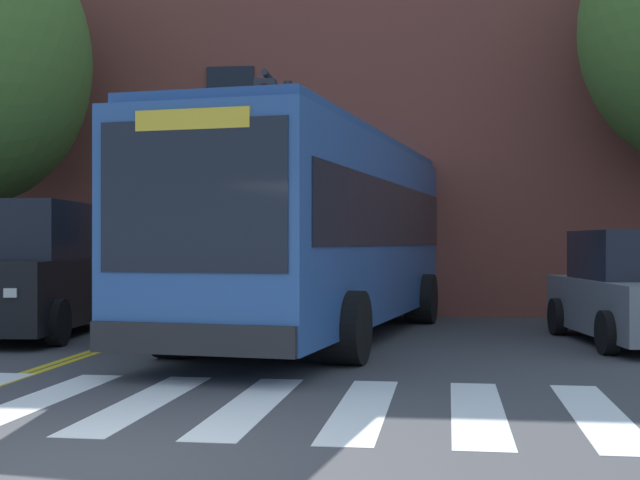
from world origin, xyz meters
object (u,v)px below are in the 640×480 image
at_px(car_black_near_lane, 27,273).
at_px(car_red_behind_bus, 359,273).
at_px(city_bus, 328,230).
at_px(traffic_light_overhead, 279,156).
at_px(car_grey_far_lane, 637,293).

distance_m(car_black_near_lane, car_red_behind_bus, 10.96).
relative_size(city_bus, traffic_light_overhead, 2.57).
bearing_deg(city_bus, car_grey_far_lane, -8.40).
height_order(city_bus, car_black_near_lane, city_bus).
distance_m(city_bus, car_red_behind_bus, 8.84).
bearing_deg(traffic_light_overhead, city_bus, 10.59).
bearing_deg(city_bus, traffic_light_overhead, -169.41).
bearing_deg(car_black_near_lane, city_bus, 9.81).
relative_size(city_bus, car_black_near_lane, 2.57).
bearing_deg(car_grey_far_lane, city_bus, 171.60).
height_order(car_red_behind_bus, traffic_light_overhead, traffic_light_overhead).
distance_m(city_bus, car_black_near_lane, 5.37).
bearing_deg(car_black_near_lane, car_red_behind_bus, 62.09).
bearing_deg(car_grey_far_lane, traffic_light_overhead, 174.32).
xyz_separation_m(car_grey_far_lane, car_red_behind_bus, (-5.29, 9.54, -0.02)).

